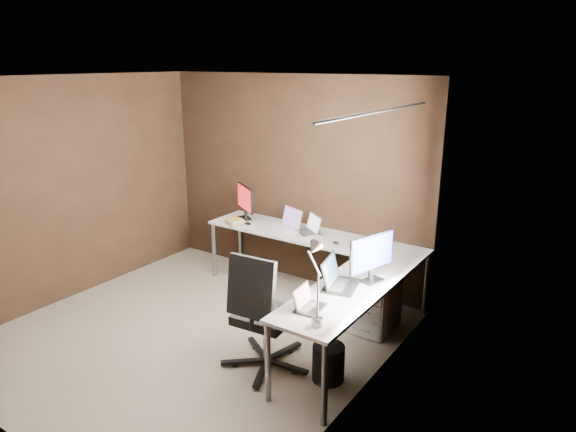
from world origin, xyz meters
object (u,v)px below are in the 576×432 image
Objects in this scene: monitor_right at (372,255)px; laptop_white at (288,224)px; laptop_silver at (310,229)px; book_stack at (235,222)px; drawer_pedestal at (374,301)px; monitor_left at (245,200)px; desk_lamp at (315,272)px; laptop_black_small at (307,304)px; laptop_black_big at (337,280)px; wastebasket at (328,363)px; office_chair at (264,334)px.

laptop_white is at bearing 77.46° from monitor_right.
laptop_white is 0.31m from laptop_silver.
drawer_pedestal is at bearing -4.43° from book_stack.
monitor_left is 2.74m from desk_lamp.
desk_lamp reaches higher than book_stack.
laptop_black_small is at bearing -35.96° from book_stack.
monitor_right is at bearing -49.60° from laptop_black_big.
laptop_black_big is 0.71m from wastebasket.
monitor_left is 1.04× the size of laptop_white.
drawer_pedestal is 2.15× the size of book_stack.
monitor_right is (2.13, -0.86, 0.01)m from monitor_left.
drawer_pedestal is 2.00m from book_stack.
monitor_right is 0.39m from laptop_black_big.
monitor_right reaches higher than laptop_black_big.
office_chair is 0.61m from wastebasket.
laptop_black_big reaches higher than drawer_pedestal.
drawer_pedestal is at bearing 113.14° from desk_lamp.
laptop_black_big is (0.97, -1.10, 0.01)m from laptop_silver.
desk_lamp is 1.03m from office_chair.
office_chair is (-0.62, 0.17, -0.81)m from desk_lamp.
wastebasket is (2.04, -1.44, -0.81)m from monitor_left.
office_chair reaches higher than laptop_black_big.
laptop_white is 1.29× the size of wastebasket.
laptop_silver is at bearing 25.32° from laptop_black_small.
laptop_black_small reaches higher than drawer_pedestal.
laptop_black_big is 2.09m from book_stack.
office_chair reaches higher than drawer_pedestal.
laptop_black_small is (-0.19, -0.78, -0.21)m from monitor_right.
laptop_silver is 1.71m from office_chair.
monitor_left is at bearing 168.42° from drawer_pedestal.
desk_lamp reaches higher than wastebasket.
book_stack reaches higher than drawer_pedestal.
laptop_silver reaches higher than wastebasket.
laptop_white reaches higher than wastebasket.
laptop_black_big is 1.58× the size of book_stack.
laptop_silver is 0.87× the size of laptop_black_big.
monitor_left is 0.98m from laptop_silver.
laptop_white is 0.65× the size of desk_lamp.
desk_lamp is at bearing -165.51° from monitor_right.
laptop_black_small is (1.94, -1.63, -0.20)m from monitor_left.
laptop_black_small is at bearing -117.93° from wastebasket.
laptop_silver is at bearing 159.24° from drawer_pedestal.
office_chair is (1.43, -1.34, -0.44)m from book_stack.
monitor_left reaches higher than office_chair.
desk_lamp reaches higher than monitor_left.
laptop_white is 0.94× the size of laptop_black_big.
office_chair is at bearing 155.49° from monitor_right.
monitor_right is 1.26× the size of laptop_white.
monitor_right is at bearing -19.62° from laptop_black_small.
drawer_pedestal is 1.29m from office_chair.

